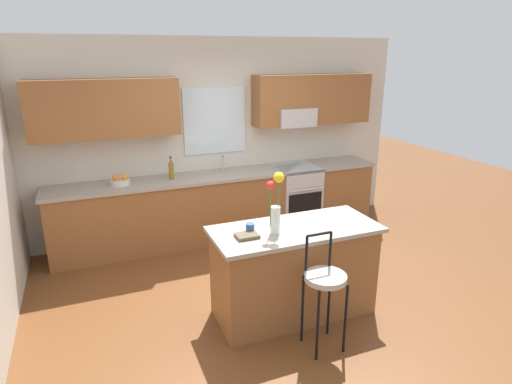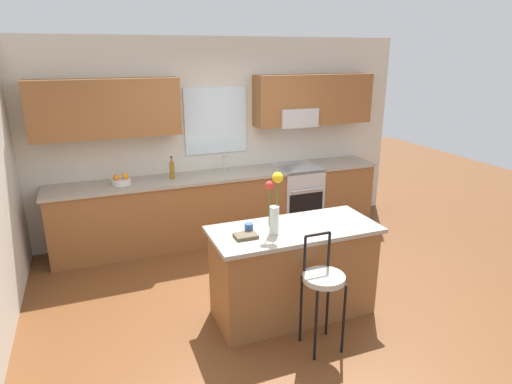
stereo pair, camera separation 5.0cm
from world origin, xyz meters
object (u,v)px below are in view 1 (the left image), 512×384
object	(u,v)px
cookbook	(247,236)
mug_ceramic	(250,228)
bar_stool_near	(325,282)
flower_vase	(276,205)
bottle_olive_oil	(171,170)
oven_range	(296,197)
fruit_bowl_oranges	(120,181)
kitchen_island	(294,271)

from	to	relation	value
cookbook	mug_ceramic	bearing A→B (deg)	54.59
bar_stool_near	flower_vase	bearing A→B (deg)	114.43
flower_vase	bottle_olive_oil	distance (m)	2.19
oven_range	flower_vase	xyz separation A→B (m)	(-1.29, -2.10, 0.74)
flower_vase	cookbook	distance (m)	0.38
cookbook	bottle_olive_oil	bearing A→B (deg)	96.63
mug_ceramic	bar_stool_near	bearing A→B (deg)	-54.17
oven_range	fruit_bowl_oranges	size ratio (longest dim) A/B	3.83
oven_range	bar_stool_near	xyz separation A→B (m)	(-1.06, -2.61, 0.18)
cookbook	bottle_olive_oil	distance (m)	2.13
mug_ceramic	cookbook	xyz separation A→B (m)	(-0.06, -0.09, -0.03)
oven_range	kitchen_island	size ratio (longest dim) A/B	0.57
oven_range	cookbook	world-z (taller)	cookbook
oven_range	fruit_bowl_oranges	world-z (taller)	fruit_bowl_oranges
cookbook	flower_vase	bearing A→B (deg)	-1.75
flower_vase	cookbook	xyz separation A→B (m)	(-0.27, 0.01, -0.26)
flower_vase	bottle_olive_oil	size ratio (longest dim) A/B	1.92
kitchen_island	mug_ceramic	bearing A→B (deg)	174.14
flower_vase	cookbook	size ratio (longest dim) A/B	2.89
oven_range	mug_ceramic	distance (m)	2.55
flower_vase	bottle_olive_oil	bearing A→B (deg)	103.72
cookbook	bottle_olive_oil	xyz separation A→B (m)	(-0.25, 2.12, 0.10)
bar_stool_near	fruit_bowl_oranges	distance (m)	3.00
oven_range	bar_stool_near	size ratio (longest dim) A/B	0.88
oven_range	mug_ceramic	world-z (taller)	mug_ceramic
kitchen_island	bar_stool_near	world-z (taller)	bar_stool_near
bar_stool_near	fruit_bowl_oranges	size ratio (longest dim) A/B	4.34
cookbook	bottle_olive_oil	world-z (taller)	bottle_olive_oil
bottle_olive_oil	bar_stool_near	bearing A→B (deg)	-74.08
mug_ceramic	flower_vase	bearing A→B (deg)	-25.24
bottle_olive_oil	fruit_bowl_oranges	bearing A→B (deg)	-180.00
bottle_olive_oil	oven_range	bearing A→B (deg)	-0.78
bar_stool_near	kitchen_island	bearing A→B (deg)	90.00
kitchen_island	oven_range	bearing A→B (deg)	62.63
oven_range	cookbook	size ratio (longest dim) A/B	4.60
bar_stool_near	flower_vase	size ratio (longest dim) A/B	1.80
bar_stool_near	mug_ceramic	world-z (taller)	bar_stool_near
fruit_bowl_oranges	bottle_olive_oil	world-z (taller)	bottle_olive_oil
mug_ceramic	cookbook	bearing A→B (deg)	-125.41
kitchen_island	bottle_olive_oil	world-z (taller)	bottle_olive_oil
flower_vase	fruit_bowl_oranges	world-z (taller)	flower_vase
kitchen_island	mug_ceramic	distance (m)	0.67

